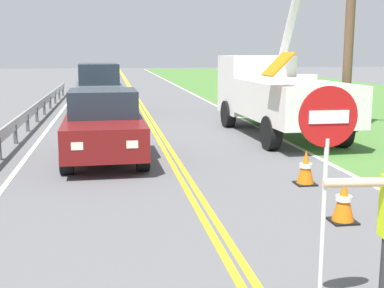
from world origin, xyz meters
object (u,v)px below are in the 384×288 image
object	(u,v)px
utility_bucket_truck	(275,89)
oncoming_suv_second	(99,88)
traffic_cone_lead	(344,201)
traffic_cone_mid	(306,168)
stop_sign_paddle	(326,154)
oncoming_sedan_nearest	(104,126)

from	to	relation	value
utility_bucket_truck	oncoming_suv_second	distance (m)	8.64
traffic_cone_lead	traffic_cone_mid	world-z (taller)	same
stop_sign_paddle	oncoming_suv_second	bearing A→B (deg)	97.59
stop_sign_paddle	utility_bucket_truck	distance (m)	11.74
stop_sign_paddle	traffic_cone_mid	world-z (taller)	stop_sign_paddle
oncoming_suv_second	traffic_cone_lead	size ratio (longest dim) A/B	6.68
stop_sign_paddle	oncoming_sedan_nearest	size ratio (longest dim) A/B	0.56
oncoming_sedan_nearest	traffic_cone_mid	world-z (taller)	oncoming_sedan_nearest
oncoming_sedan_nearest	stop_sign_paddle	bearing A→B (deg)	-75.48
traffic_cone_mid	oncoming_suv_second	bearing A→B (deg)	108.49
oncoming_suv_second	utility_bucket_truck	bearing A→B (deg)	-49.42
traffic_cone_lead	oncoming_sedan_nearest	bearing A→B (deg)	125.08
utility_bucket_truck	traffic_cone_mid	xyz separation A→B (m)	(-1.36, -6.16, -1.10)
utility_bucket_truck	oncoming_sedan_nearest	bearing A→B (deg)	-149.29
stop_sign_paddle	traffic_cone_lead	distance (m)	3.54
utility_bucket_truck	oncoming_sedan_nearest	size ratio (longest dim) A/B	1.67
utility_bucket_truck	traffic_cone_lead	world-z (taller)	utility_bucket_truck
stop_sign_paddle	oncoming_sedan_nearest	distance (m)	8.43
stop_sign_paddle	oncoming_sedan_nearest	xyz separation A→B (m)	(-2.10, 8.11, -0.88)
oncoming_suv_second	traffic_cone_mid	bearing A→B (deg)	-71.51
oncoming_sedan_nearest	traffic_cone_mid	distance (m)	5.00
stop_sign_paddle	traffic_cone_mid	xyz separation A→B (m)	(1.88, 5.12, -1.37)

